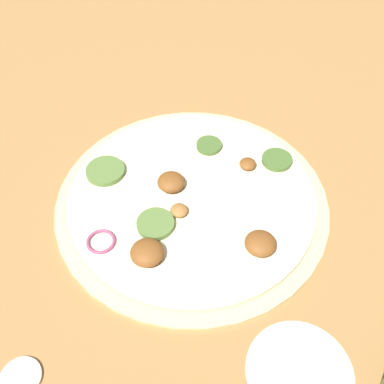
{
  "coord_description": "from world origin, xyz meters",
  "views": [
    {
      "loc": [
        0.17,
        -0.31,
        0.44
      ],
      "look_at": [
        0.0,
        0.0,
        0.02
      ],
      "focal_mm": 42.0,
      "sensor_mm": 36.0,
      "label": 1
    }
  ],
  "objects": [
    {
      "name": "pizza",
      "position": [
        0.0,
        -0.0,
        0.01
      ],
      "size": [
        0.34,
        0.34,
        0.03
      ],
      "color": "beige",
      "rests_on": "ground_plane"
    },
    {
      "name": "flour_patch",
      "position": [
        0.19,
        -0.14,
        0.0
      ],
      "size": [
        0.1,
        0.1,
        0.0
      ],
      "color": "white",
      "rests_on": "ground_plane"
    },
    {
      "name": "loose_cap",
      "position": [
        -0.04,
        -0.27,
        0.0
      ],
      "size": [
        0.04,
        0.04,
        0.01
      ],
      "color": "beige",
      "rests_on": "ground_plane"
    },
    {
      "name": "ground_plane",
      "position": [
        0.0,
        0.0,
        0.0
      ],
      "size": [
        3.0,
        3.0,
        0.0
      ],
      "primitive_type": "plane",
      "color": "#9E703F"
    }
  ]
}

